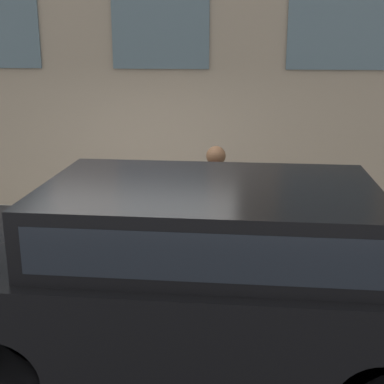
% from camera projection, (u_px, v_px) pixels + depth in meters
% --- Properties ---
extents(ground_plane, '(80.00, 80.00, 0.00)m').
position_uv_depth(ground_plane, '(126.00, 294.00, 6.23)').
color(ground_plane, '#38383A').
extents(sidewalk, '(2.78, 60.00, 0.14)m').
position_uv_depth(sidewalk, '(148.00, 245.00, 7.54)').
color(sidewalk, '#9E9B93').
rests_on(sidewalk, ground_plane).
extents(fire_hydrant, '(0.35, 0.46, 0.85)m').
position_uv_depth(fire_hydrant, '(168.00, 233.00, 6.52)').
color(fire_hydrant, gold).
rests_on(fire_hydrant, sidewalk).
extents(person, '(0.36, 0.24, 1.48)m').
position_uv_depth(person, '(215.00, 193.00, 6.57)').
color(person, '#726651').
rests_on(person, sidewalk).
extents(parked_truck_black_near, '(2.05, 4.57, 1.67)m').
position_uv_depth(parked_truck_black_near, '(201.00, 262.00, 4.72)').
color(parked_truck_black_near, black).
rests_on(parked_truck_black_near, ground_plane).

